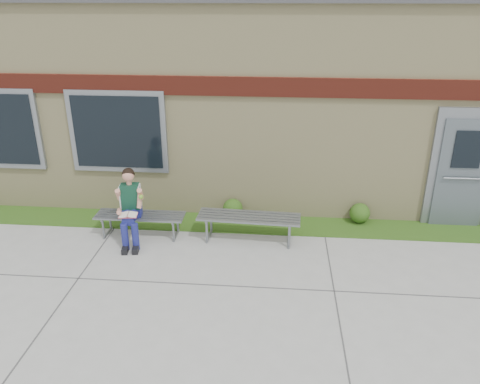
{
  "coord_description": "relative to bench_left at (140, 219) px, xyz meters",
  "views": [
    {
      "loc": [
        0.08,
        -5.51,
        4.16
      ],
      "look_at": [
        -0.54,
        1.7,
        1.07
      ],
      "focal_mm": 35.0,
      "sensor_mm": 36.0,
      "label": 1
    }
  ],
  "objects": [
    {
      "name": "bench_right",
      "position": [
        2.0,
        0.0,
        0.04
      ],
      "size": [
        1.86,
        0.6,
        0.48
      ],
      "rotation": [
        0.0,
        0.0,
        -0.05
      ],
      "color": "slate",
      "rests_on": "ground"
    },
    {
      "name": "ground",
      "position": [
        2.4,
        -2.0,
        -0.33
      ],
      "size": [
        80.0,
        80.0,
        0.0
      ],
      "primitive_type": "plane",
      "color": "#9E9E99",
      "rests_on": "ground"
    },
    {
      "name": "bench_left",
      "position": [
        0.0,
        0.0,
        0.0
      ],
      "size": [
        1.63,
        0.45,
        0.42
      ],
      "rotation": [
        0.0,
        0.0,
        -0.0
      ],
      "color": "slate",
      "rests_on": "ground"
    },
    {
      "name": "shrub_east",
      "position": [
        4.11,
        0.85,
        -0.11
      ],
      "size": [
        0.39,
        0.39,
        0.39
      ],
      "primitive_type": "sphere",
      "color": "#234B14",
      "rests_on": "grass_strip"
    },
    {
      "name": "girl",
      "position": [
        -0.1,
        -0.2,
        0.36
      ],
      "size": [
        0.53,
        0.86,
        1.34
      ],
      "rotation": [
        0.0,
        0.0,
        0.14
      ],
      "color": "navy",
      "rests_on": "ground"
    },
    {
      "name": "school_building",
      "position": [
        2.4,
        3.99,
        1.78
      ],
      "size": [
        16.2,
        6.22,
        4.2
      ],
      "color": "beige",
      "rests_on": "ground"
    },
    {
      "name": "shrub_mid",
      "position": [
        1.62,
        0.85,
        -0.11
      ],
      "size": [
        0.39,
        0.39,
        0.39
      ],
      "primitive_type": "sphere",
      "color": "#234B14",
      "rests_on": "grass_strip"
    },
    {
      "name": "grass_strip",
      "position": [
        2.4,
        0.6,
        -0.32
      ],
      "size": [
        16.0,
        0.8,
        0.02
      ],
      "primitive_type": "cube",
      "color": "#234B14",
      "rests_on": "ground"
    }
  ]
}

